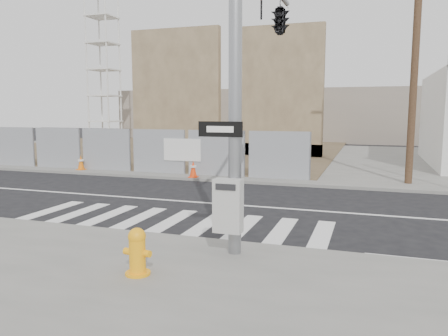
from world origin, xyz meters
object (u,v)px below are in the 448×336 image
(signal_pole, at_px, (268,37))
(crane_tower, at_px, (102,32))
(traffic_cone_d, at_px, (193,169))
(fire_hydrant, at_px, (137,252))
(traffic_cone_c, at_px, (126,163))
(traffic_cone_b, at_px, (81,163))

(signal_pole, distance_m, crane_tower, 26.21)
(traffic_cone_d, bearing_deg, fire_hydrant, -72.37)
(fire_hydrant, bearing_deg, crane_tower, 133.29)
(signal_pole, distance_m, traffic_cone_d, 8.91)
(fire_hydrant, height_order, traffic_cone_c, fire_hydrant)
(fire_hydrant, relative_size, traffic_cone_c, 1.22)
(crane_tower, bearing_deg, fire_hydrant, -55.33)
(fire_hydrant, xyz_separation_m, traffic_cone_c, (-7.34, 11.71, -0.08))
(fire_hydrant, xyz_separation_m, traffic_cone_d, (-3.40, 10.69, -0.06))
(crane_tower, distance_m, fire_hydrant, 29.77)
(signal_pole, relative_size, traffic_cone_b, 9.87)
(fire_hydrant, bearing_deg, traffic_cone_c, 130.70)
(crane_tower, distance_m, traffic_cone_b, 16.39)
(fire_hydrant, relative_size, traffic_cone_d, 1.15)
(traffic_cone_d, bearing_deg, traffic_cone_b, 175.11)
(traffic_cone_b, bearing_deg, fire_hydrant, -49.69)
(crane_tower, xyz_separation_m, traffic_cone_d, (12.84, -12.78, -8.55))
(crane_tower, height_order, fire_hydrant, crane_tower)
(traffic_cone_c, xyz_separation_m, traffic_cone_d, (3.94, -1.02, 0.02))
(signal_pole, height_order, crane_tower, crane_tower)
(fire_hydrant, height_order, traffic_cone_b, fire_hydrant)
(traffic_cone_c, relative_size, traffic_cone_d, 0.94)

